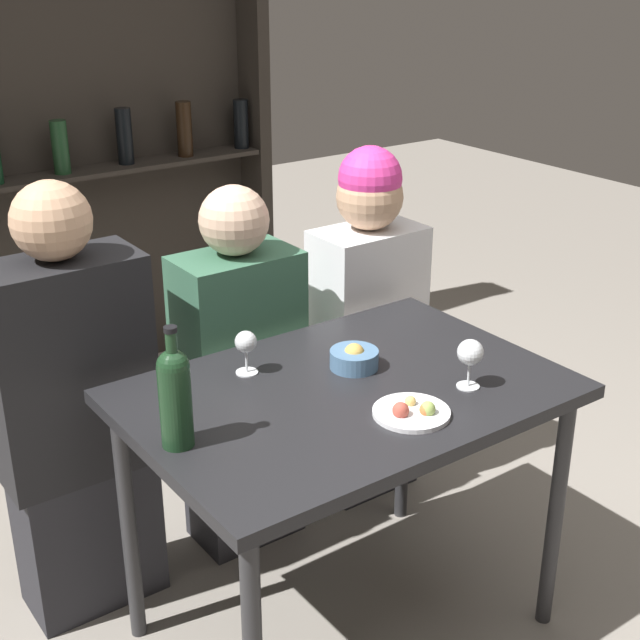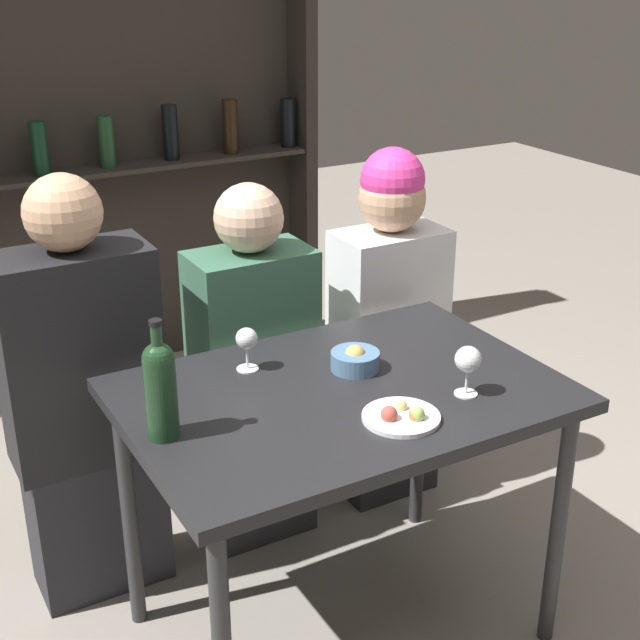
{
  "view_description": "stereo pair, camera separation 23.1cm",
  "coord_description": "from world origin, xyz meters",
  "px_view_note": "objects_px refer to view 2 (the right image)",
  "views": [
    {
      "loc": [
        -1.25,
        -1.62,
        1.83
      ],
      "look_at": [
        0.0,
        0.11,
        0.93
      ],
      "focal_mm": 50.0,
      "sensor_mm": 36.0,
      "label": 1
    },
    {
      "loc": [
        -1.05,
        -1.74,
        1.83
      ],
      "look_at": [
        0.0,
        0.11,
        0.93
      ],
      "focal_mm": 50.0,
      "sensor_mm": 36.0,
      "label": 2
    }
  ],
  "objects_px": {
    "wine_bottle": "(161,386)",
    "food_plate_0": "(402,416)",
    "seated_person_center": "(254,377)",
    "wine_glass_1": "(247,341)",
    "snack_bowl": "(355,360)",
    "wine_glass_0": "(468,361)",
    "seated_person_left": "(85,406)",
    "seated_person_right": "(388,329)"
  },
  "relations": [
    {
      "from": "wine_bottle",
      "to": "food_plate_0",
      "type": "height_order",
      "value": "wine_bottle"
    },
    {
      "from": "wine_glass_0",
      "to": "food_plate_0",
      "type": "distance_m",
      "value": 0.23
    },
    {
      "from": "seated_person_left",
      "to": "seated_person_right",
      "type": "xyz_separation_m",
      "value": [
        1.04,
        0.0,
        0.02
      ]
    },
    {
      "from": "snack_bowl",
      "to": "wine_glass_0",
      "type": "bearing_deg",
      "value": -57.23
    },
    {
      "from": "wine_glass_1",
      "to": "seated_person_center",
      "type": "distance_m",
      "value": 0.48
    },
    {
      "from": "wine_glass_0",
      "to": "wine_glass_1",
      "type": "distance_m",
      "value": 0.58
    },
    {
      "from": "wine_glass_1",
      "to": "seated_person_right",
      "type": "relative_size",
      "value": 0.1
    },
    {
      "from": "wine_glass_1",
      "to": "snack_bowl",
      "type": "xyz_separation_m",
      "value": [
        0.25,
        -0.14,
        -0.06
      ]
    },
    {
      "from": "wine_bottle",
      "to": "wine_glass_1",
      "type": "height_order",
      "value": "wine_bottle"
    },
    {
      "from": "seated_person_right",
      "to": "seated_person_center",
      "type": "bearing_deg",
      "value": 180.0
    },
    {
      "from": "seated_person_left",
      "to": "seated_person_right",
      "type": "height_order",
      "value": "seated_person_left"
    },
    {
      "from": "seated_person_right",
      "to": "seated_person_left",
      "type": "bearing_deg",
      "value": -180.0
    },
    {
      "from": "snack_bowl",
      "to": "food_plate_0",
      "type": "bearing_deg",
      "value": -99.25
    },
    {
      "from": "wine_glass_1",
      "to": "seated_person_center",
      "type": "relative_size",
      "value": 0.1
    },
    {
      "from": "food_plate_0",
      "to": "seated_person_center",
      "type": "relative_size",
      "value": 0.16
    },
    {
      "from": "food_plate_0",
      "to": "seated_person_left",
      "type": "bearing_deg",
      "value": 126.56
    },
    {
      "from": "wine_glass_1",
      "to": "wine_bottle",
      "type": "bearing_deg",
      "value": -144.55
    },
    {
      "from": "wine_bottle",
      "to": "seated_person_center",
      "type": "relative_size",
      "value": 0.25
    },
    {
      "from": "wine_bottle",
      "to": "seated_person_center",
      "type": "height_order",
      "value": "seated_person_center"
    },
    {
      "from": "snack_bowl",
      "to": "seated_person_center",
      "type": "height_order",
      "value": "seated_person_center"
    },
    {
      "from": "food_plate_0",
      "to": "snack_bowl",
      "type": "distance_m",
      "value": 0.3
    },
    {
      "from": "snack_bowl",
      "to": "seated_person_left",
      "type": "height_order",
      "value": "seated_person_left"
    },
    {
      "from": "wine_glass_0",
      "to": "wine_glass_1",
      "type": "height_order",
      "value": "wine_glass_0"
    },
    {
      "from": "snack_bowl",
      "to": "seated_person_right",
      "type": "height_order",
      "value": "seated_person_right"
    },
    {
      "from": "wine_bottle",
      "to": "wine_glass_1",
      "type": "bearing_deg",
      "value": 35.45
    },
    {
      "from": "wine_bottle",
      "to": "snack_bowl",
      "type": "xyz_separation_m",
      "value": [
        0.57,
        0.09,
        -0.1
      ]
    },
    {
      "from": "seated_person_left",
      "to": "snack_bowl",
      "type": "bearing_deg",
      "value": -37.62
    },
    {
      "from": "wine_glass_1",
      "to": "seated_person_left",
      "type": "height_order",
      "value": "seated_person_left"
    },
    {
      "from": "wine_bottle",
      "to": "wine_glass_0",
      "type": "distance_m",
      "value": 0.76
    },
    {
      "from": "food_plate_0",
      "to": "seated_person_center",
      "type": "xyz_separation_m",
      "value": [
        -0.03,
        0.77,
        -0.22
      ]
    },
    {
      "from": "wine_bottle",
      "to": "food_plate_0",
      "type": "relative_size",
      "value": 1.54
    },
    {
      "from": "wine_glass_0",
      "to": "seated_person_left",
      "type": "bearing_deg",
      "value": 136.81
    },
    {
      "from": "wine_glass_0",
      "to": "snack_bowl",
      "type": "bearing_deg",
      "value": 122.77
    },
    {
      "from": "wine_bottle",
      "to": "seated_person_center",
      "type": "distance_m",
      "value": 0.82
    },
    {
      "from": "seated_person_right",
      "to": "snack_bowl",
      "type": "bearing_deg",
      "value": -131.93
    },
    {
      "from": "snack_bowl",
      "to": "seated_person_left",
      "type": "relative_size",
      "value": 0.1
    },
    {
      "from": "wine_bottle",
      "to": "wine_glass_1",
      "type": "distance_m",
      "value": 0.39
    },
    {
      "from": "wine_glass_1",
      "to": "food_plate_0",
      "type": "xyz_separation_m",
      "value": [
        0.2,
        -0.43,
        -0.07
      ]
    },
    {
      "from": "snack_bowl",
      "to": "seated_person_left",
      "type": "distance_m",
      "value": 0.8
    },
    {
      "from": "food_plate_0",
      "to": "seated_person_center",
      "type": "height_order",
      "value": "seated_person_center"
    },
    {
      "from": "food_plate_0",
      "to": "snack_bowl",
      "type": "xyz_separation_m",
      "value": [
        0.05,
        0.29,
        0.02
      ]
    },
    {
      "from": "seated_person_center",
      "to": "wine_glass_0",
      "type": "bearing_deg",
      "value": -71.33
    }
  ]
}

